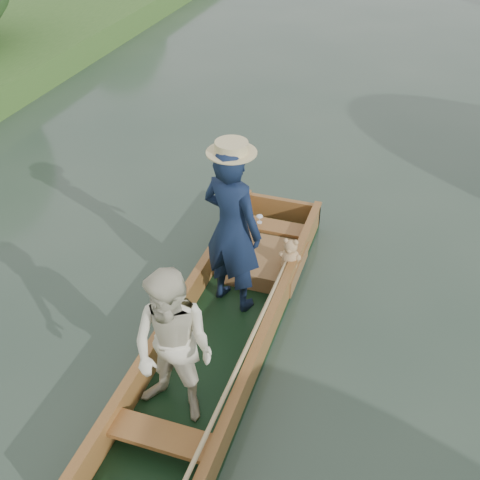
% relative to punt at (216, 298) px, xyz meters
% --- Properties ---
extents(ground, '(120.00, 120.00, 0.00)m').
position_rel_punt_xyz_m(ground, '(0.02, 0.12, -0.69)').
color(ground, '#283D30').
rests_on(ground, ground).
extents(punt, '(1.15, 5.14, 2.13)m').
position_rel_punt_xyz_m(punt, '(0.00, 0.00, 0.00)').
color(punt, black).
rests_on(punt, ground).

